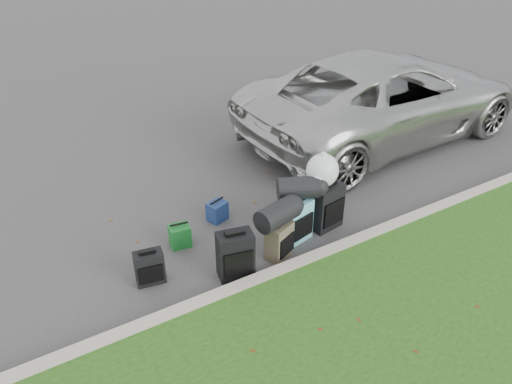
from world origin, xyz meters
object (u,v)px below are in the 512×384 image
suitcase_teal (296,221)px  tote_green (180,236)px  suitcase_olive (279,240)px  suitcase_large_black_left (235,255)px  suitcase_large_black_right (326,206)px  suitcase_small_black (150,267)px  tote_navy (217,211)px  suv (385,97)px

suitcase_teal → tote_green: bearing=141.8°
suitcase_olive → suitcase_teal: bearing=2.8°
suitcase_large_black_left → suitcase_large_black_right: (1.65, 0.28, 0.03)m
suitcase_small_black → tote_navy: 1.58m
suitcase_large_black_left → tote_navy: suitcase_large_black_left is taller
suitcase_small_black → suitcase_large_black_left: (0.99, -0.44, 0.10)m
suitcase_small_black → suitcase_teal: (2.09, -0.19, 0.09)m
suitcase_small_black → tote_navy: bearing=40.6°
suv → suitcase_large_black_left: bearing=113.9°
suitcase_small_black → suitcase_large_black_right: bearing=6.4°
suitcase_small_black → tote_green: suitcase_small_black is taller
suitcase_olive → suitcase_teal: (0.41, 0.20, 0.06)m
suitcase_large_black_left → suitcase_olive: 0.70m
suitcase_large_black_right → tote_green: (-2.02, 0.67, -0.19)m
suitcase_small_black → suitcase_teal: size_ratio=0.72×
suv → suitcase_olive: 4.47m
suitcase_large_black_left → suitcase_large_black_right: size_ratio=0.93×
suv → suitcase_teal: size_ratio=9.40×
suv → tote_navy: bearing=101.1°
suitcase_large_black_left → suitcase_large_black_right: 1.68m
suitcase_large_black_left → tote_navy: bearing=85.7°
suitcase_small_black → suitcase_olive: suitcase_olive is taller
suitcase_small_black → suitcase_large_black_right: suitcase_large_black_right is taller
suitcase_small_black → suitcase_teal: bearing=4.5°
suitcase_small_black → suv: bearing=28.0°
suitcase_olive → tote_green: size_ratio=1.63×
suitcase_small_black → tote_green: (0.62, 0.51, -0.07)m
suitcase_olive → tote_navy: suitcase_olive is taller
suitcase_teal → tote_green: suitcase_teal is taller
suv → suitcase_teal: 4.01m
suitcase_large_black_left → suitcase_olive: (0.69, 0.04, -0.07)m
suitcase_olive → suv: bearing=6.5°
suv → suitcase_small_black: bearing=105.6°
suitcase_teal → suv: bearing=17.7°
suitcase_teal → suitcase_large_black_left: bearing=180.0°
suitcase_large_black_right → suitcase_large_black_left: bearing=-179.0°
suv → suitcase_large_black_right: 3.52m
suitcase_large_black_right → tote_green: size_ratio=2.21×
suitcase_olive → tote_green: (-1.06, 0.90, -0.10)m
tote_navy → suitcase_large_black_right: bearing=-55.5°
suitcase_large_black_right → tote_navy: 1.62m
suv → tote_navy: suv is taller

